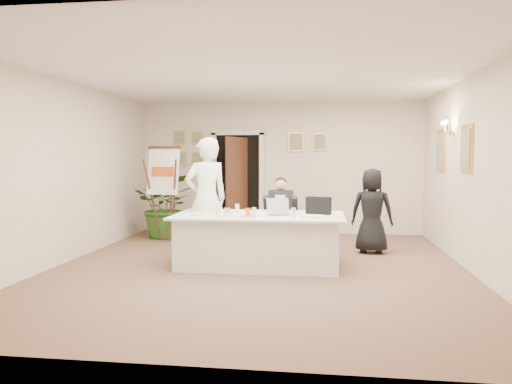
{
  "coord_description": "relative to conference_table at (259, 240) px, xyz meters",
  "views": [
    {
      "loc": [
        0.92,
        -7.17,
        1.62
      ],
      "look_at": [
        -0.12,
        0.6,
        1.08
      ],
      "focal_mm": 35.0,
      "sensor_mm": 36.0,
      "label": 1
    }
  ],
  "objects": [
    {
      "name": "glass_b",
      "position": [
        -0.03,
        -0.34,
        0.45
      ],
      "size": [
        0.07,
        0.07,
        0.14
      ],
      "primitive_type": "cylinder",
      "rotation": [
        0.0,
        0.0,
        -0.13
      ],
      "color": "silver",
      "rests_on": "conference_table"
    },
    {
      "name": "plate_mid",
      "position": [
        -0.44,
        -0.37,
        0.39
      ],
      "size": [
        0.29,
        0.29,
        0.01
      ],
      "primitive_type": "cylinder",
      "rotation": [
        0.0,
        0.0,
        0.32
      ],
      "color": "white",
      "rests_on": "conference_table"
    },
    {
      "name": "wall_front",
      "position": [
        0.01,
        -3.63,
        1.01
      ],
      "size": [
        6.0,
        0.1,
        2.8
      ],
      "primitive_type": "cube",
      "color": "beige",
      "rests_on": "floor"
    },
    {
      "name": "glass_c",
      "position": [
        0.53,
        -0.33,
        0.45
      ],
      "size": [
        0.07,
        0.07,
        0.14
      ],
      "primitive_type": "cylinder",
      "rotation": [
        0.0,
        0.0,
        0.01
      ],
      "color": "silver",
      "rests_on": "conference_table"
    },
    {
      "name": "oj_glass",
      "position": [
        -0.11,
        -0.36,
        0.45
      ],
      "size": [
        0.07,
        0.07,
        0.13
      ],
      "primitive_type": "cylinder",
      "rotation": [
        0.0,
        0.0,
        0.05
      ],
      "color": "#FF5C15",
      "rests_on": "conference_table"
    },
    {
      "name": "wall_sconce",
      "position": [
        2.91,
        1.07,
        1.71
      ],
      "size": [
        0.2,
        0.3,
        0.24
      ],
      "primitive_type": null,
      "color": "#B5913A",
      "rests_on": "wall_right"
    },
    {
      "name": "seated_man",
      "position": [
        0.24,
        1.02,
        0.26
      ],
      "size": [
        0.68,
        0.71,
        1.3
      ],
      "primitive_type": null,
      "rotation": [
        0.0,
        0.0,
        -0.24
      ],
      "color": "black",
      "rests_on": "floor"
    },
    {
      "name": "conference_table",
      "position": [
        0.0,
        0.0,
        0.0
      ],
      "size": [
        2.51,
        1.34,
        0.78
      ],
      "color": "silver",
      "rests_on": "floor"
    },
    {
      "name": "standing_woman",
      "position": [
        1.76,
        1.26,
        0.33
      ],
      "size": [
        0.76,
        0.56,
        1.44
      ],
      "primitive_type": "imported",
      "rotation": [
        0.0,
        0.0,
        2.99
      ],
      "color": "black",
      "rests_on": "floor"
    },
    {
      "name": "plate_near",
      "position": [
        -0.13,
        -0.37,
        0.39
      ],
      "size": [
        0.25,
        0.25,
        0.01
      ],
      "primitive_type": "cylinder",
      "rotation": [
        0.0,
        0.0,
        0.18
      ],
      "color": "white",
      "rests_on": "conference_table"
    },
    {
      "name": "paper_stack",
      "position": [
        0.78,
        -0.27,
        0.4
      ],
      "size": [
        0.31,
        0.22,
        0.03
      ],
      "primitive_type": "cube",
      "rotation": [
        0.0,
        0.0,
        -0.02
      ],
      "color": "white",
      "rests_on": "conference_table"
    },
    {
      "name": "flip_chart",
      "position": [
        -2.05,
        1.91,
        0.44
      ],
      "size": [
        0.64,
        0.43,
        1.79
      ],
      "color": "#341F10",
      "rests_on": "floor"
    },
    {
      "name": "wall_right",
      "position": [
        3.01,
        -0.13,
        1.01
      ],
      "size": [
        0.1,
        7.0,
        2.8
      ],
      "primitive_type": "cube",
      "color": "beige",
      "rests_on": "floor"
    },
    {
      "name": "doorway",
      "position": [
        -0.87,
        3.19,
        0.65
      ],
      "size": [
        1.14,
        0.86,
        2.2
      ],
      "color": "black",
      "rests_on": "floor"
    },
    {
      "name": "wall_left",
      "position": [
        -2.99,
        -0.13,
        1.01
      ],
      "size": [
        0.1,
        7.0,
        2.8
      ],
      "primitive_type": "cube",
      "color": "beige",
      "rests_on": "floor"
    },
    {
      "name": "ceiling",
      "position": [
        0.01,
        -0.13,
        2.41
      ],
      "size": [
        6.0,
        7.0,
        0.02
      ],
      "primitive_type": "cube",
      "color": "white",
      "rests_on": "wall_back"
    },
    {
      "name": "steel_jug",
      "position": [
        -0.46,
        -0.1,
        0.44
      ],
      "size": [
        0.1,
        0.1,
        0.11
      ],
      "primitive_type": "cylinder",
      "rotation": [
        0.0,
        0.0,
        0.16
      ],
      "color": "silver",
      "rests_on": "conference_table"
    },
    {
      "name": "laptop",
      "position": [
        0.29,
        0.01,
        0.52
      ],
      "size": [
        0.4,
        0.42,
        0.28
      ],
      "primitive_type": null,
      "rotation": [
        0.0,
        0.0,
        0.28
      ],
      "color": "#B7BABC",
      "rests_on": "conference_table"
    },
    {
      "name": "pictures_right_wall",
      "position": [
        2.98,
        1.07,
        1.36
      ],
      "size": [
        0.06,
        2.2,
        0.8
      ],
      "primitive_type": null,
      "color": "#E89C4F",
      "rests_on": "wall_right"
    },
    {
      "name": "wall_back",
      "position": [
        0.01,
        3.37,
        1.01
      ],
      "size": [
        6.0,
        0.1,
        2.8
      ],
      "primitive_type": "cube",
      "color": "beige",
      "rests_on": "floor"
    },
    {
      "name": "standing_man",
      "position": [
        -0.89,
        0.37,
        0.57
      ],
      "size": [
        0.84,
        0.78,
        1.93
      ],
      "primitive_type": "imported",
      "rotation": [
        0.0,
        0.0,
        3.74
      ],
      "color": "white",
      "rests_on": "floor"
    },
    {
      "name": "laptop_bag",
      "position": [
        0.88,
        0.15,
        0.51
      ],
      "size": [
        0.39,
        0.21,
        0.26
      ],
      "primitive_type": "cube",
      "rotation": [
        0.0,
        0.0,
        -0.3
      ],
      "color": "black",
      "rests_on": "conference_table"
    },
    {
      "name": "floor",
      "position": [
        0.01,
        -0.13,
        -0.39
      ],
      "size": [
        7.0,
        7.0,
        0.0
      ],
      "primitive_type": "plane",
      "color": "brown",
      "rests_on": "ground"
    },
    {
      "name": "potted_palm",
      "position": [
        -2.2,
        2.37,
        0.25
      ],
      "size": [
        1.34,
        1.22,
        1.29
      ],
      "primitive_type": "imported",
      "rotation": [
        0.0,
        0.0,
        0.21
      ],
      "color": "#2A541C",
      "rests_on": "floor"
    },
    {
      "name": "plate_left",
      "position": [
        -0.85,
        -0.26,
        0.39
      ],
      "size": [
        0.28,
        0.28,
        0.01
      ],
      "primitive_type": "cylinder",
      "rotation": [
        0.0,
        0.0,
        0.32
      ],
      "color": "white",
      "rests_on": "conference_table"
    },
    {
      "name": "pictures_back_wall",
      "position": [
        -0.79,
        3.34,
        1.46
      ],
      "size": [
        3.4,
        0.06,
        0.8
      ],
      "primitive_type": null,
      "color": "#E89C4F",
      "rests_on": "wall_back"
    },
    {
      "name": "glass_a",
      "position": [
        -0.6,
        -0.06,
        0.45
      ],
      "size": [
        0.07,
        0.07,
        0.14
      ],
      "primitive_type": "cylinder",
      "rotation": [
        0.0,
        0.0,
        0.23
      ],
      "color": "silver",
      "rests_on": "conference_table"
    },
    {
      "name": "glass_d",
      "position": [
        -0.35,
        0.14,
        0.45
      ],
      "size": [
        0.08,
        0.08,
        0.14
      ],
      "primitive_type": "cylinder",
      "rotation": [
        0.0,
        0.0,
        -0.27
      ],
      "color": "silver",
      "rests_on": "conference_table"
    }
  ]
}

